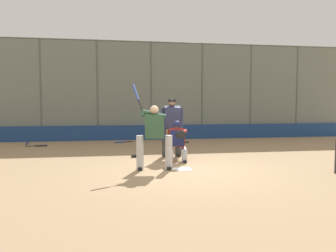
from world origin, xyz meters
name	(u,v)px	position (x,y,z in m)	size (l,w,h in m)	color
ground_plane	(183,169)	(0.00, 0.00, 0.00)	(160.00, 160.00, 0.00)	#9E7F5B
home_plate_marker	(183,169)	(0.00, 0.00, 0.01)	(0.43, 0.43, 0.01)	white
backstop_fence	(151,89)	(0.00, -7.22, 2.38)	(19.86, 0.08, 4.58)	#515651
padding_wall	(151,132)	(0.00, -7.12, 0.34)	(19.38, 0.18, 0.67)	navy
bleachers_beyond	(166,123)	(-1.14, -10.08, 0.59)	(13.84, 3.05, 1.80)	slate
batter_at_plate	(154,135)	(0.73, -0.08, 0.89)	(1.00, 0.68, 2.20)	#B7B7BC
catcher_behind_plate	(177,141)	(-0.07, -1.12, 0.62)	(0.64, 0.77, 1.19)	#B7B7BC
umpire_home	(172,126)	(-0.08, -2.04, 0.99)	(0.75, 0.45, 1.83)	#333333
spare_bat_near_backstop	(121,142)	(1.45, -5.99, 0.03)	(0.79, 0.27, 0.07)	black
spare_bat_by_padding	(27,143)	(5.32, -6.18, 0.03)	(0.18, 0.84, 0.07)	black
spare_bat_third_base_side	(39,146)	(4.63, -5.28, 0.03)	(0.80, 0.19, 0.07)	black
spare_bat_first_base_side	(182,143)	(-1.11, -5.41, 0.03)	(0.87, 0.34, 0.07)	black
fielding_glove_on_dirt	(135,156)	(1.09, -2.10, 0.05)	(0.28, 0.21, 0.10)	black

